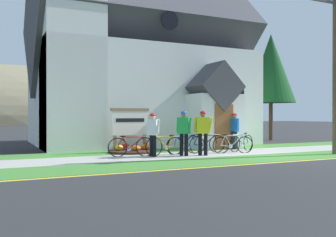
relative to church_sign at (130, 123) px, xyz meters
The scene contains 21 objects.
ground 4.68m from the church_sign, ahead, with size 140.00×140.00×0.00m, color #2B2B2D.
sidewalk_slab 3.39m from the church_sign, 42.05° to the right, with size 32.00×2.26×0.01m, color #A8A59E.
grass_verge 5.08m from the church_sign, 61.54° to the right, with size 32.00×2.16×0.01m, color #427F33.
church_lawn 2.65m from the church_sign, ahead, with size 24.00×1.96×0.01m, color #427F33.
curb_paint_stripe 6.16m from the church_sign, 67.12° to the right, with size 28.00×0.16×0.01m, color yellow.
church_building 6.09m from the church_sign, 67.12° to the left, with size 11.84×9.89×12.43m.
church_sign is the anchor object (origin of this frame).
flower_bed 1.16m from the church_sign, 88.68° to the right, with size 2.05×2.05×0.34m.
bicycle_orange 2.19m from the church_sign, 66.69° to the right, with size 1.73×0.21×0.82m.
bicycle_yellow 3.34m from the church_sign, 29.79° to the right, with size 1.83×0.19×0.82m.
bicycle_red 4.46m from the church_sign, 31.72° to the right, with size 1.71×0.49×0.82m.
bicycle_green 1.93m from the church_sign, 107.99° to the right, with size 1.78×0.43×0.82m.
bicycle_silver 2.68m from the church_sign, 46.04° to the right, with size 1.78×0.08×0.81m.
bicycle_black 4.97m from the church_sign, 21.06° to the right, with size 1.66×0.63×0.83m.
cyclist_in_red_jersey 4.92m from the church_sign, ahead, with size 0.27×0.73×1.69m.
cyclist_in_green_jersey 2.16m from the church_sign, 85.79° to the right, with size 0.39×0.76×1.67m.
cyclist_in_blue_jersey 2.76m from the church_sign, 60.58° to the right, with size 0.43×0.71×1.76m.
cyclist_in_yellow_jersey 3.35m from the church_sign, 51.65° to the right, with size 0.60×0.51×1.76m.
utility_pole 9.14m from the church_sign, 31.32° to the right, with size 3.12×0.28×8.57m.
roadside_conifer 11.91m from the church_sign, 18.57° to the left, with size 3.10×3.10×6.79m.
distant_hill 70.04m from the church_sign, 89.75° to the left, with size 87.86×40.60×23.93m, color #847A5B.
Camera 1 is at (-10.03, -11.47, 1.57)m, focal length 40.54 mm.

